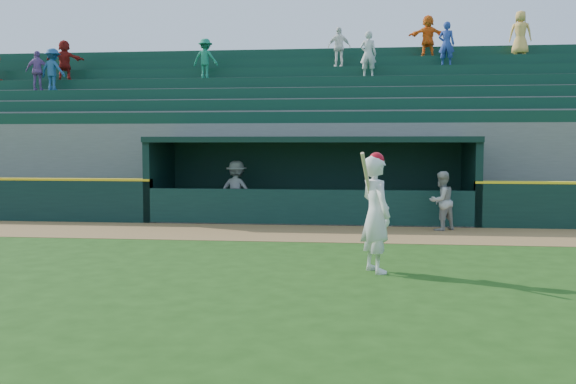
# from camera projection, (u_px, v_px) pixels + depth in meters

# --- Properties ---
(ground) EXTENTS (120.00, 120.00, 0.00)m
(ground) POSITION_uv_depth(u_px,v_px,m) (278.00, 272.00, 11.39)
(ground) COLOR #1E4411
(ground) RESTS_ON ground
(warning_track) EXTENTS (40.00, 3.00, 0.01)m
(warning_track) POSITION_uv_depth(u_px,v_px,m) (303.00, 233.00, 16.25)
(warning_track) COLOR olive
(warning_track) RESTS_ON ground
(dugout_player_front) EXTENTS (0.95, 0.92, 1.55)m
(dugout_player_front) POSITION_uv_depth(u_px,v_px,m) (441.00, 201.00, 16.70)
(dugout_player_front) COLOR #A3A39D
(dugout_player_front) RESTS_ON ground
(dugout_player_inside) EXTENTS (1.23, 0.85, 1.75)m
(dugout_player_inside) POSITION_uv_depth(u_px,v_px,m) (236.00, 190.00, 19.24)
(dugout_player_inside) COLOR #A8A8A3
(dugout_player_inside) RESTS_ON ground
(dugout) EXTENTS (9.40, 2.80, 2.46)m
(dugout) POSITION_uv_depth(u_px,v_px,m) (312.00, 174.00, 19.22)
(dugout) COLOR slate
(dugout) RESTS_ON ground
(stands) EXTENTS (34.50, 6.25, 7.14)m
(stands) POSITION_uv_depth(u_px,v_px,m) (321.00, 140.00, 23.66)
(stands) COLOR slate
(stands) RESTS_ON ground
(batter_at_plate) EXTENTS (0.79, 0.92, 2.14)m
(batter_at_plate) POSITION_uv_depth(u_px,v_px,m) (376.00, 213.00, 11.29)
(batter_at_plate) COLOR white
(batter_at_plate) RESTS_ON ground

